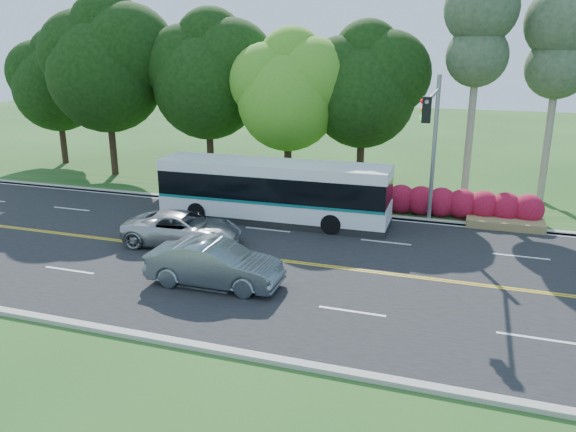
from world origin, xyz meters
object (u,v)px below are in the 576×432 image
(suv, at_px, (183,229))
(sedan, at_px, (215,264))
(traffic_signal, at_px, (432,131))
(transit_bus, at_px, (273,192))

(suv, bearing_deg, sedan, -144.37)
(sedan, bearing_deg, suv, 41.09)
(sedan, bearing_deg, traffic_signal, -39.50)
(traffic_signal, height_order, sedan, traffic_signal)
(traffic_signal, bearing_deg, transit_bus, -175.90)
(traffic_signal, height_order, transit_bus, traffic_signal)
(traffic_signal, relative_size, sedan, 1.44)
(sedan, distance_m, suv, 4.70)
(transit_bus, bearing_deg, traffic_signal, 3.11)
(transit_bus, distance_m, suv, 5.13)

